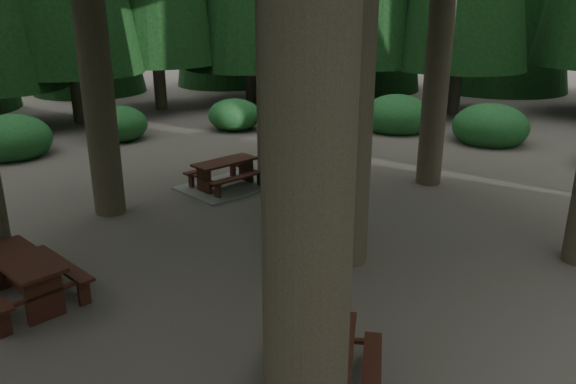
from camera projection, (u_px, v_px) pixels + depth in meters
ground at (316, 275)px, 9.32m from camera, size 80.00×80.00×0.00m
picnic_table_b at (22, 273)px, 8.32m from camera, size 1.62×1.91×0.75m
picnic_table_c at (226, 179)px, 13.56m from camera, size 2.16×1.84×0.69m
picnic_table_d at (320, 131)px, 16.95m from camera, size 2.30×2.03×0.85m
picnic_table_e at (326, 363)px, 6.34m from camera, size 1.99×1.96×0.67m
shrub_ring at (318, 229)px, 10.16m from camera, size 23.86×24.64×1.49m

